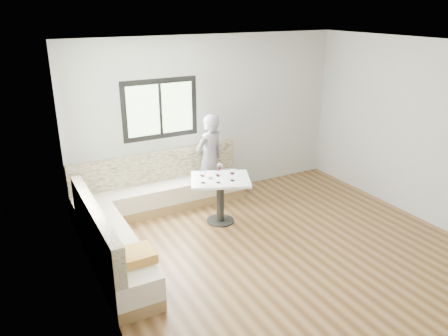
# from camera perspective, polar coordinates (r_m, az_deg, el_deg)

# --- Properties ---
(room) EXTENTS (5.01, 5.01, 2.81)m
(room) POSITION_cam_1_polar(r_m,az_deg,el_deg) (5.64, 8.41, 1.30)
(room) COLOR brown
(room) RESTS_ON ground
(banquette) EXTENTS (2.90, 2.80, 0.95)m
(banquette) POSITION_cam_1_polar(r_m,az_deg,el_deg) (6.71, -10.67, -5.61)
(banquette) COLOR olive
(banquette) RESTS_ON ground
(table) EXTENTS (1.10, 1.00, 0.74)m
(table) POSITION_cam_1_polar(r_m,az_deg,el_deg) (6.80, -0.49, -2.80)
(table) COLOR black
(table) RESTS_ON ground
(person) EXTENTS (0.66, 0.53, 1.56)m
(person) POSITION_cam_1_polar(r_m,az_deg,el_deg) (7.43, -1.87, 1.17)
(person) COLOR slate
(person) RESTS_ON ground
(olive_ramekin) EXTENTS (0.10, 0.10, 0.04)m
(olive_ramekin) POSITION_cam_1_polar(r_m,az_deg,el_deg) (6.74, -2.02, -1.14)
(olive_ramekin) COLOR white
(olive_ramekin) RESTS_ON table
(wine_glass_a) EXTENTS (0.09, 0.09, 0.20)m
(wine_glass_a) POSITION_cam_1_polar(r_m,az_deg,el_deg) (6.51, -2.78, -0.80)
(wine_glass_a) COLOR white
(wine_glass_a) RESTS_ON table
(wine_glass_b) EXTENTS (0.09, 0.09, 0.20)m
(wine_glass_b) POSITION_cam_1_polar(r_m,az_deg,el_deg) (6.51, -0.76, -0.77)
(wine_glass_b) COLOR white
(wine_glass_b) RESTS_ON table
(wine_glass_c) EXTENTS (0.09, 0.09, 0.20)m
(wine_glass_c) POSITION_cam_1_polar(r_m,az_deg,el_deg) (6.59, 1.11, -0.52)
(wine_glass_c) COLOR white
(wine_glass_c) RESTS_ON table
(wine_glass_d) EXTENTS (0.09, 0.09, 0.20)m
(wine_glass_d) POSITION_cam_1_polar(r_m,az_deg,el_deg) (6.80, -0.57, 0.17)
(wine_glass_d) COLOR white
(wine_glass_d) RESTS_ON table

